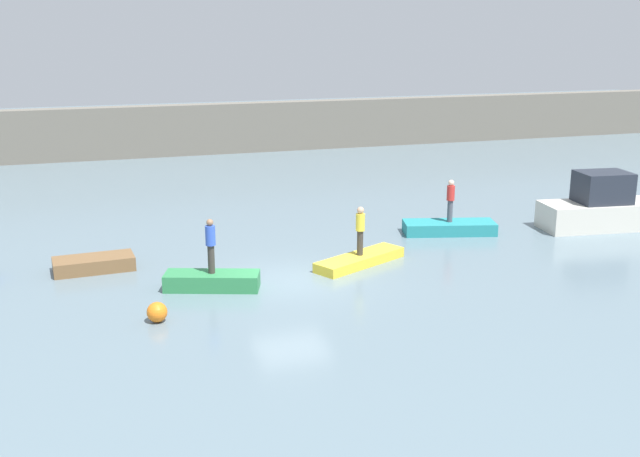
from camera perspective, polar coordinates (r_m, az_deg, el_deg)
name	(u,v)px	position (r m, az deg, el deg)	size (l,w,h in m)	color
ground_plane	(291,281)	(25.67, -2.17, -3.94)	(120.00, 120.00, 0.00)	slate
embankment_wall	(181,130)	(50.73, -10.29, 7.23)	(80.00, 1.20, 3.24)	#666056
motorboat	(607,208)	(34.23, 20.61, 1.46)	(5.97, 2.53, 2.40)	beige
rowboat_brown	(94,264)	(27.80, -16.49, -2.54)	(2.72, 1.23, 0.49)	brown
rowboat_green	(212,281)	(25.09, -8.04, -3.89)	(3.05, 0.99, 0.55)	#2D7F47
rowboat_yellow	(360,260)	(27.37, 2.98, -2.34)	(3.74, 1.00, 0.35)	gold
rowboat_teal	(449,228)	(31.77, 9.60, 0.07)	(3.71, 1.30, 0.49)	teal
person_red_shirt	(451,198)	(31.48, 9.69, 2.22)	(0.32, 0.32, 1.74)	#4C4C56
person_blue_shirt	(211,243)	(24.70, -8.15, -1.09)	(0.32, 0.32, 1.80)	#38332D
person_yellow_shirt	(360,228)	(27.04, 3.02, 0.03)	(0.32, 0.32, 1.77)	#38332D
mooring_buoy	(157,312)	(22.67, -12.04, -6.11)	(0.60, 0.60, 0.60)	orange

